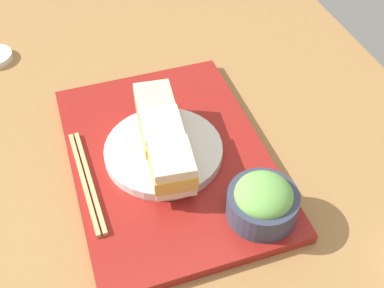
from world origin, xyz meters
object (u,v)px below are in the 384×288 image
sandwich_near (155,107)px  sandwich_far (172,167)px  sandwich_middle (163,135)px  salad_bowl (263,201)px  chopsticks_pair (87,181)px  sandwich_plate (164,151)px

sandwich_near → sandwich_far: 14.03cm
sandwich_middle → salad_bowl: size_ratio=0.81×
sandwich_far → chopsticks_pair: bearing=-112.1°
sandwich_middle → chopsticks_pair: (1.88, -13.19, -4.16)cm
sandwich_near → sandwich_middle: size_ratio=0.96×
sandwich_near → sandwich_far: sandwich_far is taller
sandwich_middle → sandwich_plate: bearing=180.0°
sandwich_plate → sandwich_near: bearing=175.1°
salad_bowl → sandwich_near: bearing=-157.2°
salad_bowl → chopsticks_pair: bearing=-121.1°
sandwich_plate → sandwich_far: bearing=-4.9°
salad_bowl → chopsticks_pair: size_ratio=0.48×
sandwich_plate → sandwich_middle: (0.00, 0.00, 3.67)cm
sandwich_far → chopsticks_pair: 14.20cm
chopsticks_pair → sandwich_middle: bearing=98.1°
sandwich_near → chopsticks_pair: bearing=-57.3°
sandwich_plate → sandwich_middle: 3.67cm
sandwich_plate → salad_bowl: 19.21cm
sandwich_far → salad_bowl: size_ratio=0.82×
salad_bowl → sandwich_far: bearing=-129.8°
sandwich_plate → sandwich_middle: size_ratio=2.28×
sandwich_far → sandwich_middle: bearing=175.1°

